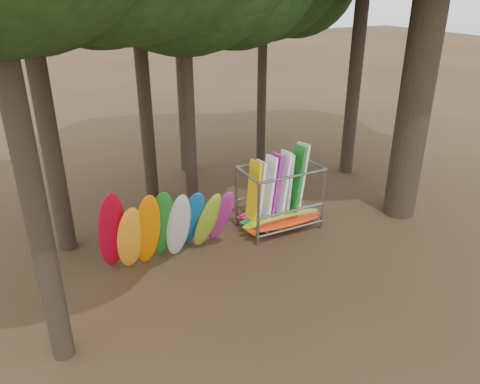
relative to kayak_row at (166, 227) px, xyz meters
name	(u,v)px	position (x,y,z in m)	size (l,w,h in m)	color
ground	(281,245)	(3.60, -0.52, -1.29)	(120.00, 120.00, 0.00)	#47331E
lake	(51,42)	(3.60, 59.48, -1.29)	(160.00, 160.00, 0.00)	gray
far_shore	(21,9)	(3.60, 109.48, 0.71)	(160.00, 4.00, 4.00)	black
kayak_row	(166,227)	(0.00, 0.00, 0.00)	(3.97, 2.03, 3.04)	#B50620
storage_rack	(279,200)	(4.13, 0.57, -0.26)	(2.97, 1.57, 2.78)	slate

